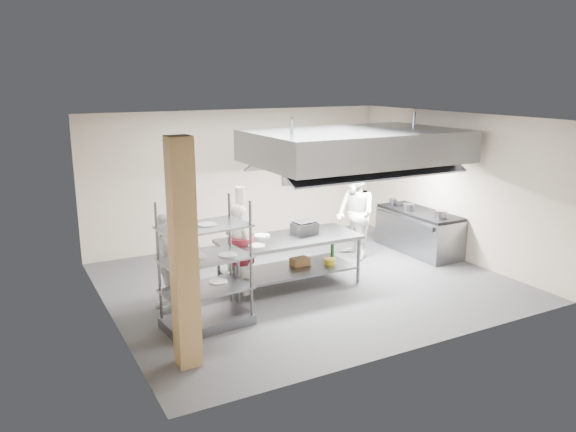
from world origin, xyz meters
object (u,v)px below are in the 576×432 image
chef_line (355,214)px  griddle (304,228)px  stockpot (409,207)px  island (290,262)px  chef_plating (167,262)px  pass_rack (205,265)px  chef_head (239,248)px  cooking_range (419,232)px

chef_line → griddle: chef_line is taller
griddle → stockpot: size_ratio=1.81×
island → chef_line: size_ratio=1.35×
island → chef_plating: size_ratio=1.58×
pass_rack → chef_head: (0.97, 1.01, -0.16)m
chef_plating → stockpot: (5.45, 0.59, 0.18)m
island → chef_plating: (-2.23, 0.02, 0.35)m
pass_rack → chef_line: size_ratio=1.03×
chef_head → chef_line: chef_line is taller
cooking_range → chef_line: 1.59m
chef_head → griddle: chef_head is taller
chef_head → chef_line: (2.90, 0.68, 0.13)m
griddle → chef_line: bearing=16.6°
chef_head → chef_line: bearing=-101.1°
chef_plating → cooking_range: bearing=94.6°
pass_rack → griddle: pass_rack is taller
chef_plating → stockpot: 5.49m
chef_line → chef_plating: size_ratio=1.17×
island → chef_plating: chef_plating is taller
chef_line → chef_plating: bearing=-77.7°
island → stockpot: 3.32m
island → griddle: bearing=14.6°
chef_line → chef_head: bearing=-75.0°
chef_plating → griddle: 2.60m
island → stockpot: bearing=11.3°
pass_rack → stockpot: pass_rack is taller
chef_line → chef_plating: chef_line is taller
chef_line → griddle: size_ratio=4.47×
island → griddle: size_ratio=6.01×
pass_rack → griddle: (2.26, 0.98, 0.04)m
pass_rack → chef_plating: pass_rack is taller
pass_rack → stockpot: (5.12, 1.50, 0.01)m
island → pass_rack: size_ratio=1.31×
cooking_range → chef_head: (-4.38, -0.40, 0.39)m
pass_rack → chef_plating: (-0.33, 0.91, -0.17)m
pass_rack → cooking_range: pass_rack is taller
cooking_range → stockpot: size_ratio=8.58×
griddle → pass_rack: bearing=-163.6°
chef_head → chef_plating: 1.31m
chef_plating → chef_line: bearing=100.1°
chef_line → chef_plating: 4.27m
chef_head → chef_plating: chef_head is taller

